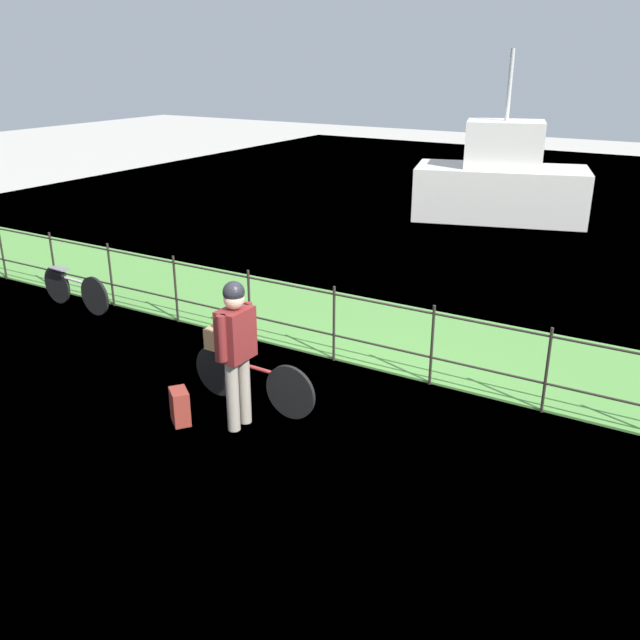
# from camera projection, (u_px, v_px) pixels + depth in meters

# --- Properties ---
(ground_plane) EXTENTS (60.00, 60.00, 0.00)m
(ground_plane) POSITION_uv_depth(u_px,v_px,m) (300.00, 438.00, 7.40)
(ground_plane) COLOR #B2ADA3
(grass_strip) EXTENTS (27.00, 2.40, 0.03)m
(grass_strip) POSITION_uv_depth(u_px,v_px,m) (417.00, 339.00, 9.90)
(grass_strip) COLOR #569342
(grass_strip) RESTS_ON ground
(harbor_water) EXTENTS (30.00, 30.00, 0.00)m
(harbor_water) POSITION_uv_depth(u_px,v_px,m) (543.00, 236.00, 15.51)
(harbor_water) COLOR #426684
(harbor_water) RESTS_ON ground
(iron_fence) EXTENTS (18.04, 0.04, 1.05)m
(iron_fence) POSITION_uv_depth(u_px,v_px,m) (381.00, 329.00, 8.72)
(iron_fence) COLOR #28231E
(iron_fence) RESTS_ON ground
(bicycle_main) EXTENTS (1.69, 0.17, 0.64)m
(bicycle_main) POSITION_uv_depth(u_px,v_px,m) (252.00, 379.00, 7.97)
(bicycle_main) COLOR black
(bicycle_main) RESTS_ON ground
(wooden_crate) EXTENTS (0.37, 0.30, 0.25)m
(wooden_crate) POSITION_uv_depth(u_px,v_px,m) (224.00, 338.00, 8.00)
(wooden_crate) COLOR #A87F51
(wooden_crate) RESTS_ON bicycle_main
(terrier_dog) EXTENTS (0.32, 0.15, 0.18)m
(terrier_dog) POSITION_uv_depth(u_px,v_px,m) (225.00, 323.00, 7.92)
(terrier_dog) COLOR silver
(terrier_dog) RESTS_ON wooden_crate
(cyclist_person) EXTENTS (0.27, 0.54, 1.68)m
(cyclist_person) POSITION_uv_depth(u_px,v_px,m) (236.00, 342.00, 7.29)
(cyclist_person) COLOR gray
(cyclist_person) RESTS_ON ground
(backpack_on_paving) EXTENTS (0.33, 0.31, 0.40)m
(backpack_on_paving) POSITION_uv_depth(u_px,v_px,m) (180.00, 407.00, 7.64)
(backpack_on_paving) COLOR maroon
(backpack_on_paving) RESTS_ON ground
(bicycle_parked) EXTENTS (1.58, 0.20, 0.62)m
(bicycle_parked) POSITION_uv_depth(u_px,v_px,m) (75.00, 289.00, 11.03)
(bicycle_parked) COLOR black
(bicycle_parked) RESTS_ON ground
(moored_boat_near) EXTENTS (4.44, 2.96, 3.96)m
(moored_boat_near) POSITION_uv_depth(u_px,v_px,m) (500.00, 183.00, 16.85)
(moored_boat_near) COLOR silver
(moored_boat_near) RESTS_ON ground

